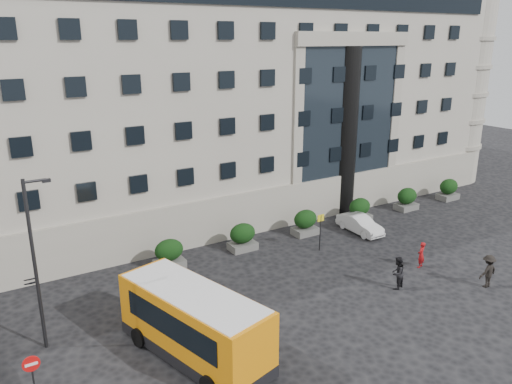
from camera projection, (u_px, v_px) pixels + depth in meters
ground at (297, 305)px, 26.43m from camera, size 120.00×120.00×0.00m
civic_building at (209, 91)px, 44.67m from camera, size 44.00×24.00×18.00m
entrance_column at (346, 132)px, 38.90m from camera, size 1.80×1.80×13.00m
hedge_a at (169, 254)px, 30.50m from camera, size 1.80×1.26×1.84m
hedge_b at (243, 237)px, 33.10m from camera, size 1.80×1.26×1.84m
hedge_c at (305, 222)px, 35.71m from camera, size 1.80×1.26×1.84m
hedge_d at (360, 210)px, 38.31m from camera, size 1.80×1.26×1.84m
hedge_e at (407, 199)px, 40.91m from camera, size 1.80×1.26×1.84m
hedge_f at (448, 189)px, 43.51m from camera, size 1.80×1.26×1.84m
street_lamp at (36, 259)px, 21.60m from camera, size 1.16×0.18×8.00m
bus_stop_sign at (320, 226)px, 32.74m from camera, size 0.50×0.08×2.52m
no_entry_sign at (32, 372)px, 18.59m from camera, size 0.64×0.16×2.32m
minibus at (194, 321)px, 21.73m from camera, size 4.51×8.02×3.17m
parked_car_c at (26, 261)px, 30.14m from camera, size 1.97×4.55×1.31m
parked_car_d at (8, 239)px, 33.17m from camera, size 3.19×5.62×1.48m
white_taxi at (360, 224)px, 36.14m from camera, size 1.37×3.87×1.27m
pedestrian_a at (421, 255)px, 30.58m from camera, size 0.70×0.58×1.65m
pedestrian_b at (397, 273)px, 27.94m from camera, size 1.11×0.97×1.92m
pedestrian_c at (488, 271)px, 28.13m from camera, size 1.26×0.74×1.93m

